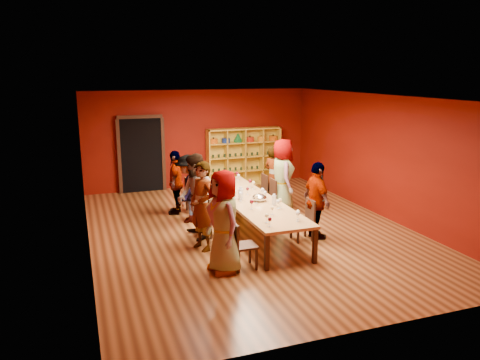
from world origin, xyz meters
The scene contains 45 objects.
room_shell centered at (0.00, 0.00, 1.50)m, with size 7.10×9.10×3.04m.
tasting_table centered at (0.00, 0.00, 0.70)m, with size 1.10×4.50×0.75m.
doorway centered at (-1.80, 4.43, 1.12)m, with size 1.40×0.17×2.30m.
shelving_unit centered at (1.40, 4.32, 0.98)m, with size 2.40×0.40×1.80m.
chair_person_left_0 centered at (-0.91, -1.92, 0.50)m, with size 0.42×0.42×0.89m.
person_left_0 centered at (-1.23, -1.92, 0.94)m, with size 0.92×0.50×1.88m, color #15163B.
chair_person_left_1 centered at (-0.91, -0.75, 0.50)m, with size 0.42×0.42×0.89m.
person_left_1 centered at (-1.31, -0.75, 0.91)m, with size 0.66×0.48×1.82m, color #444449.
chair_person_left_2 centered at (-0.91, -0.10, 0.50)m, with size 0.42×0.42×0.89m.
person_left_2 centered at (-1.29, -0.10, 0.93)m, with size 0.90×0.50×1.86m, color silver.
chair_person_left_3 centered at (-0.91, 1.12, 0.50)m, with size 0.42×0.42×0.89m.
person_left_3 centered at (-1.17, 1.12, 0.81)m, with size 1.05×0.43×1.63m, color #4D4C51.
chair_person_left_4 centered at (-0.91, 1.86, 0.50)m, with size 0.42×0.42×0.89m.
person_left_4 centered at (-1.30, 1.86, 0.81)m, with size 0.95×0.43×1.63m, color #141B39.
chair_person_right_1 centered at (0.91, -0.96, 0.50)m, with size 0.42×0.42×0.89m.
person_right_1 centered at (1.16, -0.96, 0.84)m, with size 0.99×0.45×1.69m, color #5F82C3.
chair_person_right_3 centered at (0.91, 1.04, 0.50)m, with size 0.42×0.42×0.89m.
person_right_3 centered at (1.27, 1.04, 0.95)m, with size 0.93×0.51×1.90m, color #525257.
chair_person_right_4 centered at (0.91, 1.62, 0.50)m, with size 0.42×0.42×0.89m.
person_right_4 centered at (1.27, 1.62, 0.82)m, with size 0.60×0.44×1.63m, color #577DB3.
wine_glass_0 centered at (-0.26, -0.79, 0.90)m, with size 0.08×0.08×0.20m.
wine_glass_1 centered at (0.27, -0.94, 0.89)m, with size 0.08×0.08×0.20m.
wine_glass_2 centered at (0.36, 0.95, 0.90)m, with size 0.09×0.09×0.21m.
wine_glass_3 centered at (-0.27, 1.05, 0.90)m, with size 0.08×0.08×0.21m.
wine_glass_4 centered at (0.32, -0.11, 0.88)m, with size 0.07×0.07×0.18m.
wine_glass_5 centered at (0.34, -1.72, 0.89)m, with size 0.08×0.08×0.19m.
wine_glass_6 centered at (-0.11, 1.31, 0.89)m, with size 0.08×0.08×0.19m.
wine_glass_7 centered at (-0.35, -1.95, 0.88)m, with size 0.07×0.07×0.19m.
wine_glass_8 centered at (-0.29, 1.79, 0.90)m, with size 0.09×0.09×0.21m.
wine_glass_9 centered at (-0.01, -1.28, 0.88)m, with size 0.07×0.07×0.18m.
wine_glass_10 centered at (-0.28, -0.14, 0.91)m, with size 0.09×0.09×0.22m.
wine_glass_11 centered at (0.31, 0.03, 0.90)m, with size 0.09×0.09×0.21m.
wine_glass_12 centered at (-0.31, -1.72, 0.88)m, with size 0.07×0.07×0.18m.
wine_glass_13 centered at (0.28, -1.84, 0.90)m, with size 0.08×0.08×0.21m.
wine_glass_14 centered at (0.33, 1.86, 0.91)m, with size 0.09×0.09×0.22m.
wine_glass_15 centered at (0.07, 0.35, 0.88)m, with size 0.07×0.07×0.18m.
wine_glass_16 centered at (0.32, -0.92, 0.91)m, with size 0.09×0.09×0.22m.
wine_glass_17 centered at (0.33, 1.74, 0.88)m, with size 0.07×0.07×0.18m.
wine_glass_18 centered at (-0.02, -0.42, 0.89)m, with size 0.08×0.08×0.20m.
wine_glass_19 centered at (0.38, 0.78, 0.90)m, with size 0.08×0.08×0.20m.
wine_glass_20 centered at (-0.30, 0.15, 0.88)m, with size 0.07×0.07×0.18m.
spittoon_bowl centered at (0.12, -0.26, 0.83)m, with size 0.32×0.32×0.18m, color silver.
carafe_a centered at (-0.23, -0.02, 0.88)m, with size 0.13×0.13×0.29m.
carafe_b centered at (0.30, -0.66, 0.86)m, with size 0.10×0.10×0.24m.
wine_bottle centered at (0.16, 1.94, 0.86)m, with size 0.07×0.07×0.28m.
Camera 1 is at (-3.58, -9.50, 3.55)m, focal length 35.00 mm.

